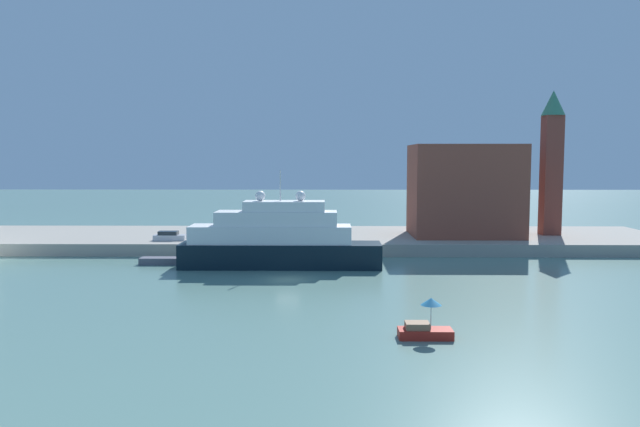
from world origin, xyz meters
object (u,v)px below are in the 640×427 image
parked_car (170,236)px  large_yacht (278,241)px  work_barge (163,261)px  person_figure (206,234)px  small_motorboat (425,327)px  mooring_bollard (322,240)px  bell_tower (552,157)px  harbor_building (465,190)px

parked_car → large_yacht: bearing=-36.9°
work_barge → person_figure: 12.43m
small_motorboat → mooring_bollard: 40.31m
large_yacht → bell_tower: (39.96, 19.59, 10.24)m
work_barge → parked_car: (-1.76, 10.22, 1.83)m
work_barge → mooring_bollard: (19.91, 7.56, 1.70)m
work_barge → harbor_building: 45.03m
large_yacht → person_figure: 18.07m
parked_car → mooring_bollard: 21.83m
harbor_building → parked_car: harbor_building is taller
harbor_building → bell_tower: 14.31m
harbor_building → person_figure: harbor_building is taller
small_motorboat → work_barge: small_motorboat is taller
person_figure → mooring_bollard: bearing=-14.4°
bell_tower → mooring_bollard: bell_tower is taller
bell_tower → large_yacht: bearing=-153.9°
large_yacht → mooring_bollard: bearing=61.3°
mooring_bollard → work_barge: bearing=-159.2°
large_yacht → work_barge: size_ratio=4.30×
person_figure → parked_car: bearing=-161.6°
large_yacht → small_motorboat: bearing=-66.0°
small_motorboat → harbor_building: (13.31, 48.05, 7.64)m
small_motorboat → large_yacht: bearing=114.0°
parked_car → person_figure: bearing=18.4°
large_yacht → mooring_bollard: 11.04m
work_barge → bell_tower: 58.81m
harbor_building → bell_tower: bearing=5.9°
large_yacht → harbor_building: harbor_building is taller
harbor_building → work_barge: bearing=-158.7°
work_barge → bell_tower: size_ratio=0.26×
bell_tower → parked_car: size_ratio=4.84×
bell_tower → parked_car: (-56.35, -7.30, -11.27)m
small_motorboat → work_barge: 42.43m
bell_tower → parked_car: bell_tower is taller
harbor_building → person_figure: (-38.11, -4.27, -6.09)m
small_motorboat → parked_car: 51.58m
large_yacht → small_motorboat: 32.77m
small_motorboat → person_figure: (-24.79, 43.78, 1.54)m
mooring_bollard → harbor_building: bearing=21.9°
work_barge → parked_car: 10.53m
large_yacht → work_barge: bearing=171.9°
small_motorboat → person_figure: person_figure is taller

